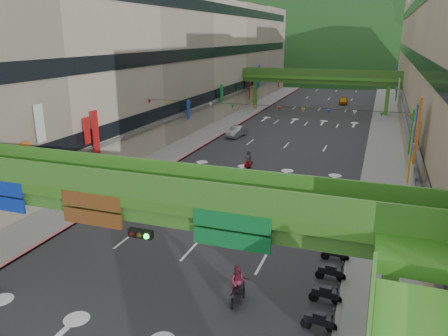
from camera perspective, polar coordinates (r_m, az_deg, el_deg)
road_slab at (r=61.99m, az=10.07°, el=5.05°), size 18.00×140.00×0.02m
sidewalk_left at (r=64.66m, az=0.39°, el=5.86°), size 4.00×140.00×0.15m
sidewalk_right at (r=61.17m, az=20.29°, el=4.15°), size 4.00×140.00×0.15m
curb_left at (r=64.07m, az=2.01°, el=5.76°), size 0.20×140.00×0.18m
curb_right at (r=61.17m, az=18.51°, el=4.34°), size 0.20×140.00×0.18m
building_row_left at (r=66.57m, az=-6.25°, el=14.22°), size 12.80×95.00×19.00m
overpass_near at (r=19.20m, az=-10.19°, el=-5.76°), size 28.00×12.27×7.10m
overpass_far at (r=75.88m, az=12.30°, el=11.19°), size 28.00×2.20×7.10m
hill_left at (r=172.16m, az=11.60°, el=12.46°), size 168.00×140.00×112.00m
hill_right at (r=190.88m, az=24.73°, el=11.69°), size 208.00×176.00×128.00m
bunting_string at (r=41.63m, az=5.63°, el=7.80°), size 26.00×0.36×0.47m
scooter_rider_mid at (r=21.81m, az=1.86°, el=-14.96°), size 0.90×1.58×1.96m
scooter_rider_far at (r=42.22m, az=3.22°, el=1.08°), size 0.85×1.60×1.98m
parked_scooter_row at (r=24.46m, az=13.78°, el=-12.99°), size 1.60×9.37×1.08m
car_silver at (r=56.24m, az=1.68°, el=4.78°), size 1.94×4.23×1.35m
car_yellow at (r=86.27m, az=15.32°, el=8.45°), size 1.79×3.91×1.30m
pedestrian_red at (r=34.00m, az=22.22°, el=-4.57°), size 0.91×0.80×1.58m
pedestrian_dark at (r=28.89m, az=19.96°, el=-7.80°), size 1.17×0.68×1.87m
pedestrian_blue at (r=31.76m, az=21.13°, el=-5.77°), size 0.89×0.65×1.76m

